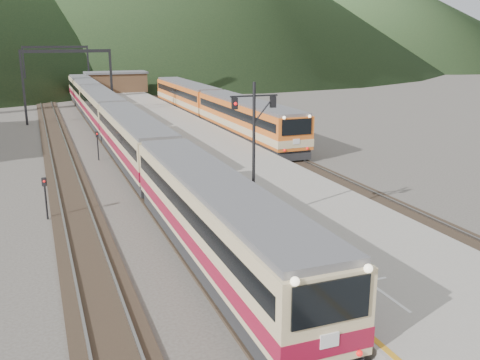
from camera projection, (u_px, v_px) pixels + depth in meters
name	position (u px, v px, depth m)	size (l,w,h in m)	color
track_main	(118.00, 145.00, 47.31)	(2.60, 200.00, 0.23)	black
track_far	(59.00, 149.00, 45.57)	(2.60, 200.00, 0.23)	black
track_second	(239.00, 136.00, 51.29)	(2.60, 200.00, 0.23)	black
platform	(185.00, 140.00, 47.33)	(8.00, 100.00, 1.00)	gray
gantry_near	(68.00, 72.00, 58.40)	(9.55, 0.25, 8.00)	black
gantry_far	(56.00, 62.00, 80.94)	(9.55, 0.25, 8.00)	black
station_shed	(116.00, 82.00, 82.85)	(9.40, 4.40, 3.10)	brown
main_train	(115.00, 122.00, 47.75)	(2.75, 75.35, 3.35)	tan
second_train	(212.00, 106.00, 58.17)	(2.97, 40.50, 3.63)	orange
signal_mast	(254.00, 138.00, 23.86)	(2.20, 0.25, 6.43)	black
short_signal_b	(98.00, 142.00, 41.28)	(0.24, 0.19, 2.27)	black
short_signal_c	(45.00, 193.00, 27.84)	(0.26, 0.22, 2.27)	black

